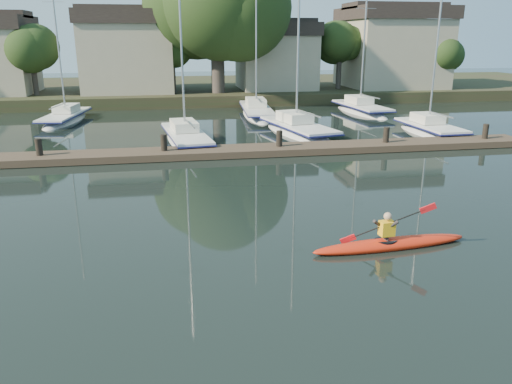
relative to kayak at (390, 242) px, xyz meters
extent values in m
plane|color=black|center=(-3.45, -1.28, -0.19)|extent=(160.00, 160.00, 0.00)
ellipsoid|color=red|center=(0.03, 0.00, -0.08)|extent=(4.90, 1.01, 0.37)
cylinder|color=black|center=(-0.13, -0.01, 0.04)|extent=(0.78, 0.78, 0.10)
imported|color=#282326|center=(-0.13, -0.01, 0.42)|extent=(0.28, 0.40, 1.05)
cube|color=yellow|center=(-0.13, -0.01, 0.44)|extent=(0.43, 0.33, 0.43)
sphere|color=tan|center=(-0.13, -0.01, 0.81)|extent=(0.24, 0.24, 0.24)
cube|color=#443527|center=(-3.45, 12.72, 0.01)|extent=(34.00, 2.00, 0.35)
cylinder|color=black|center=(-12.45, 12.72, 0.11)|extent=(0.32, 0.32, 1.80)
cylinder|color=black|center=(-6.45, 12.72, 0.11)|extent=(0.32, 0.32, 1.80)
cylinder|color=black|center=(-0.45, 12.72, 0.11)|extent=(0.32, 0.32, 1.80)
cylinder|color=black|center=(5.55, 12.72, 0.11)|extent=(0.32, 0.32, 1.80)
cylinder|color=black|center=(11.55, 12.72, 0.11)|extent=(0.32, 0.32, 1.80)
ellipsoid|color=silver|center=(-5.19, 16.53, -0.53)|extent=(3.11, 9.03, 1.87)
cube|color=silver|center=(-5.19, 16.53, 0.35)|extent=(2.82, 7.44, 0.14)
cube|color=#171950|center=(-5.19, 16.53, 0.27)|extent=(2.92, 7.62, 0.08)
cube|color=silver|center=(-5.25, 17.05, 0.72)|extent=(1.66, 2.62, 0.54)
cylinder|color=#9EA0A5|center=(-5.22, 16.79, 6.79)|extent=(0.12, 0.12, 12.78)
cylinder|color=#9EA0A5|center=(-5.03, 15.21, 1.14)|extent=(0.48, 3.35, 0.08)
ellipsoid|color=silver|center=(1.91, 17.79, -0.57)|extent=(4.05, 9.11, 2.10)
cube|color=silver|center=(1.91, 17.79, 0.42)|extent=(3.62, 7.53, 0.15)
cube|color=#171950|center=(1.91, 17.79, 0.33)|extent=(3.74, 7.72, 0.09)
cube|color=silver|center=(1.80, 18.31, 0.83)|extent=(2.01, 2.73, 0.61)
cylinder|color=#9EA0A5|center=(1.86, 18.05, 6.54)|extent=(0.13, 0.13, 12.14)
cylinder|color=#9EA0A5|center=(2.18, 16.49, 1.30)|extent=(0.76, 3.30, 0.09)
ellipsoid|color=silver|center=(10.21, 16.43, -0.55)|extent=(2.33, 7.20, 1.94)
cube|color=silver|center=(10.21, 16.43, 0.37)|extent=(2.19, 5.91, 0.14)
cube|color=#171950|center=(10.21, 16.43, 0.29)|extent=(2.28, 6.05, 0.08)
cube|color=silver|center=(10.20, 16.86, 0.75)|extent=(1.48, 2.04, 0.56)
cylinder|color=#9EA0A5|center=(10.21, 16.64, 5.53)|extent=(0.12, 0.12, 10.21)
cylinder|color=#9EA0A5|center=(10.24, 15.36, 1.19)|extent=(0.15, 2.72, 0.08)
cylinder|color=#9EA0A5|center=(10.21, 16.64, 6.75)|extent=(1.63, 0.07, 0.03)
ellipsoid|color=silver|center=(-13.56, 25.69, -0.52)|extent=(3.17, 8.73, 1.80)
cube|color=silver|center=(-13.56, 25.69, 0.33)|extent=(2.86, 7.19, 0.13)
cube|color=#171950|center=(-13.56, 25.69, 0.26)|extent=(2.96, 7.37, 0.08)
cube|color=silver|center=(-13.49, 26.20, 0.68)|extent=(1.65, 2.55, 0.52)
cylinder|color=#9EA0A5|center=(-13.52, 25.94, 6.54)|extent=(0.11, 0.11, 12.32)
cylinder|color=#9EA0A5|center=(-13.74, 24.42, 1.09)|extent=(0.53, 3.22, 0.08)
cylinder|color=#9EA0A5|center=(-13.52, 25.94, 8.02)|extent=(1.51, 0.24, 0.03)
ellipsoid|color=silver|center=(0.77, 26.23, -0.55)|extent=(2.92, 10.41, 1.95)
cube|color=silver|center=(0.77, 26.23, 0.38)|extent=(2.68, 8.56, 0.14)
cube|color=#171950|center=(0.77, 26.23, 0.29)|extent=(2.77, 8.77, 0.08)
cube|color=silver|center=(0.81, 26.85, 0.76)|extent=(1.65, 2.98, 0.57)
cylinder|color=#9EA0A5|center=(0.79, 26.54, 7.62)|extent=(0.12, 0.12, 14.39)
cylinder|color=#9EA0A5|center=(0.65, 24.69, 1.20)|extent=(0.37, 3.90, 0.08)
ellipsoid|color=silver|center=(9.40, 26.00, -0.57)|extent=(2.93, 8.78, 2.05)
cube|color=silver|center=(9.40, 26.00, 0.40)|extent=(2.70, 7.22, 0.15)
cube|color=#171950|center=(9.40, 26.00, 0.32)|extent=(2.80, 7.40, 0.09)
cube|color=silver|center=(9.36, 26.51, 0.80)|extent=(1.69, 2.53, 0.59)
cylinder|color=#9EA0A5|center=(9.38, 26.26, 6.39)|extent=(0.13, 0.13, 11.87)
cylinder|color=#9EA0A5|center=(9.50, 24.71, 1.27)|extent=(0.34, 3.28, 0.09)
cylinder|color=#9EA0A5|center=(9.38, 26.26, 7.82)|extent=(1.72, 0.17, 0.03)
cube|color=#233118|center=(-3.45, 42.72, 0.31)|extent=(90.00, 24.00, 1.00)
cube|color=#9E967E|center=(-9.45, 36.72, 3.81)|extent=(8.00, 8.00, 6.00)
cube|color=#2F2722|center=(-9.45, 36.72, 7.41)|extent=(8.40, 8.40, 1.20)
cube|color=#9E967E|center=(4.55, 36.72, 3.31)|extent=(7.00, 7.00, 5.00)
cube|color=#2F2722|center=(4.55, 36.72, 6.41)|extent=(7.35, 7.35, 1.20)
cube|color=#9E967E|center=(16.55, 36.72, 4.06)|extent=(9.00, 9.00, 6.50)
cube|color=#2F2722|center=(16.55, 36.72, 7.91)|extent=(9.45, 9.45, 1.20)
cylinder|color=#433A35|center=(-1.45, 33.72, 3.31)|extent=(1.20, 1.20, 5.00)
sphere|color=black|center=(-1.45, 33.72, 8.31)|extent=(8.50, 8.50, 8.50)
cylinder|color=#433A35|center=(-17.45, 34.72, 2.31)|extent=(0.48, 0.48, 3.00)
sphere|color=black|center=(-17.45, 34.72, 4.81)|extent=(3.40, 3.40, 3.40)
cylinder|color=#433A35|center=(-5.45, 34.22, 2.21)|extent=(0.38, 0.38, 2.80)
sphere|color=black|center=(-5.45, 34.22, 4.41)|extent=(2.72, 2.72, 2.72)
cylinder|color=#433A35|center=(10.55, 35.22, 2.41)|extent=(0.50, 0.50, 3.20)
sphere|color=black|center=(10.55, 35.22, 5.06)|extent=(3.57, 3.57, 3.57)
cylinder|color=#433A35|center=(20.55, 33.72, 2.11)|extent=(0.41, 0.41, 2.60)
sphere|color=black|center=(20.55, 33.72, 4.26)|extent=(2.89, 2.89, 2.89)
camera|label=1|loc=(-6.23, -12.57, 5.74)|focal=35.00mm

